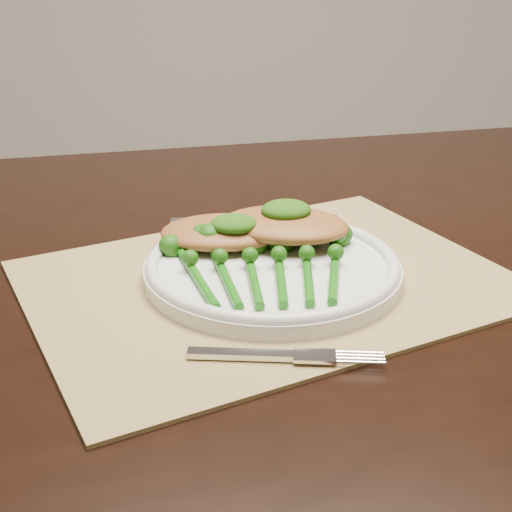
{
  "coord_description": "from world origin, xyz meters",
  "views": [
    {
      "loc": [
        -0.06,
        -0.9,
        1.07
      ],
      "look_at": [
        -0.01,
        -0.25,
        0.78
      ],
      "focal_mm": 50.0,
      "sensor_mm": 36.0,
      "label": 1
    }
  ],
  "objects": [
    {
      "name": "dining_table",
      "position": [
        0.09,
        -0.15,
        0.38
      ],
      "size": [
        1.72,
        1.13,
        0.75
      ],
      "rotation": [
        0.0,
        0.0,
        0.15
      ],
      "color": "black",
      "rests_on": "ground"
    },
    {
      "name": "placemat",
      "position": [
        0.0,
        -0.25,
        0.75
      ],
      "size": [
        0.57,
        0.5,
        0.0
      ],
      "primitive_type": "cube",
      "rotation": [
        0.0,
        0.0,
        0.39
      ],
      "color": "#9C824F",
      "rests_on": "dining_table"
    },
    {
      "name": "dinner_plate",
      "position": [
        0.01,
        -0.25,
        0.77
      ],
      "size": [
        0.26,
        0.26,
        0.02
      ],
      "color": "silver",
      "rests_on": "placemat"
    },
    {
      "name": "knife",
      "position": [
        -0.02,
        -0.09,
        0.76
      ],
      "size": [
        0.2,
        0.02,
        0.01
      ],
      "rotation": [
        0.0,
        0.0,
        -0.03
      ],
      "color": "silver",
      "rests_on": "placemat"
    },
    {
      "name": "fork",
      "position": [
        0.01,
        -0.4,
        0.76
      ],
      "size": [
        0.16,
        0.04,
        0.01
      ],
      "rotation": [
        0.0,
        0.0,
        -0.14
      ],
      "color": "silver",
      "rests_on": "placemat"
    },
    {
      "name": "chicken_fillet_left",
      "position": [
        -0.04,
        -0.19,
        0.78
      ],
      "size": [
        0.14,
        0.09,
        0.03
      ],
      "primitive_type": "ellipsoid",
      "rotation": [
        0.0,
        0.0,
        -0.02
      ],
      "color": "#985D2C",
      "rests_on": "dinner_plate"
    },
    {
      "name": "chicken_fillet_right",
      "position": [
        0.03,
        -0.19,
        0.79
      ],
      "size": [
        0.16,
        0.13,
        0.03
      ],
      "primitive_type": "ellipsoid",
      "rotation": [
        0.0,
        0.0,
        -0.31
      ],
      "color": "#985D2C",
      "rests_on": "dinner_plate"
    },
    {
      "name": "pesto_dollop_left",
      "position": [
        -0.03,
        -0.2,
        0.8
      ],
      "size": [
        0.05,
        0.04,
        0.02
      ],
      "primitive_type": "ellipsoid",
      "color": "#174109",
      "rests_on": "chicken_fillet_left"
    },
    {
      "name": "pesto_dollop_right",
      "position": [
        0.03,
        -0.19,
        0.81
      ],
      "size": [
        0.05,
        0.05,
        0.02
      ],
      "primitive_type": "ellipsoid",
      "color": "#174109",
      "rests_on": "chicken_fillet_right"
    },
    {
      "name": "broccolini_bundle",
      "position": [
        -0.0,
        -0.28,
        0.77
      ],
      "size": [
        0.16,
        0.18,
        0.04
      ],
      "rotation": [
        0.0,
        0.0,
        0.01
      ],
      "color": "#135B0C",
      "rests_on": "dinner_plate"
    }
  ]
}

